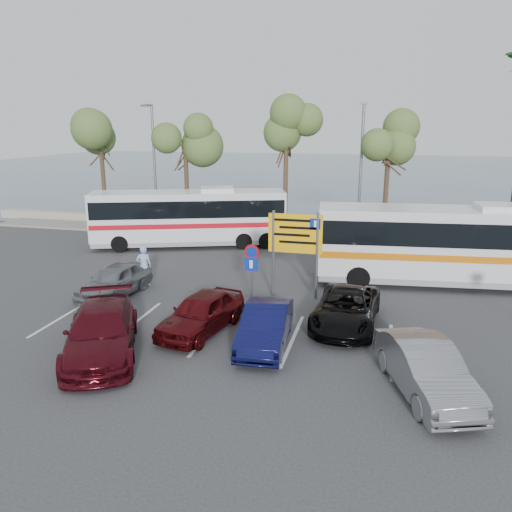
% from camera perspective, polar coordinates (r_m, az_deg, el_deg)
% --- Properties ---
extents(ground, '(120.00, 120.00, 0.00)m').
position_cam_1_polar(ground, '(18.18, -0.55, -7.71)').
color(ground, '#313134').
rests_on(ground, ground).
extents(kerb_strip, '(44.00, 2.40, 0.15)m').
position_cam_1_polar(kerb_strip, '(31.30, 6.00, 2.05)').
color(kerb_strip, gray).
rests_on(kerb_strip, ground).
extents(seawall, '(48.00, 0.80, 0.60)m').
position_cam_1_polar(seawall, '(33.19, 6.52, 3.17)').
color(seawall, gray).
rests_on(seawall, ground).
extents(sea, '(140.00, 140.00, 0.00)m').
position_cam_1_polar(sea, '(76.67, 11.12, 9.39)').
color(sea, '#43536B').
rests_on(sea, ground).
extents(tree_far_left, '(3.20, 3.20, 7.60)m').
position_cam_1_polar(tree_far_left, '(35.34, -17.42, 13.16)').
color(tree_far_left, '#382619').
rests_on(tree_far_left, kerb_strip).
extents(tree_left, '(3.20, 3.20, 7.20)m').
position_cam_1_polar(tree_left, '(32.65, -8.10, 13.02)').
color(tree_left, '#382619').
rests_on(tree_left, kerb_strip).
extents(tree_mid, '(3.20, 3.20, 8.00)m').
position_cam_1_polar(tree_mid, '(30.78, 3.49, 14.24)').
color(tree_mid, '#382619').
rests_on(tree_mid, kerb_strip).
extents(tree_right, '(3.20, 3.20, 7.40)m').
position_cam_1_polar(tree_right, '(30.24, 15.00, 12.84)').
color(tree_right, '#382619').
rests_on(tree_right, kerb_strip).
extents(street_lamp_left, '(0.45, 1.15, 8.01)m').
position_cam_1_polar(street_lamp_left, '(33.09, -11.59, 10.45)').
color(street_lamp_left, slate).
rests_on(street_lamp_left, kerb_strip).
extents(street_lamp_right, '(0.45, 1.15, 8.01)m').
position_cam_1_polar(street_lamp_right, '(29.87, 11.89, 9.99)').
color(street_lamp_right, slate).
rests_on(street_lamp_right, kerb_strip).
extents(direction_sign, '(2.20, 0.12, 3.60)m').
position_cam_1_polar(direction_sign, '(20.22, 4.50, 1.82)').
color(direction_sign, slate).
rests_on(direction_sign, ground).
extents(sign_no_stop, '(0.60, 0.08, 2.35)m').
position_cam_1_polar(sign_no_stop, '(19.99, -0.48, -0.82)').
color(sign_no_stop, slate).
rests_on(sign_no_stop, ground).
extents(sign_parking, '(0.50, 0.07, 2.25)m').
position_cam_1_polar(sign_parking, '(18.45, -0.54, -2.52)').
color(sign_parking, slate).
rests_on(sign_parking, ground).
extents(lane_markings, '(12.02, 4.20, 0.01)m').
position_cam_1_polar(lane_markings, '(17.61, -5.02, -8.53)').
color(lane_markings, silver).
rests_on(lane_markings, ground).
extents(coach_bus_left, '(11.19, 5.98, 3.45)m').
position_cam_1_polar(coach_bus_left, '(29.33, -7.64, 4.17)').
color(coach_bus_left, silver).
rests_on(coach_bus_left, ground).
extents(coach_bus_right, '(12.00, 3.78, 3.68)m').
position_cam_1_polar(coach_bus_right, '(23.55, 21.67, 0.86)').
color(coach_bus_right, silver).
rests_on(coach_bus_right, ground).
extents(car_silver_a, '(1.98, 4.06, 1.34)m').
position_cam_1_polar(car_silver_a, '(21.59, -15.88, -2.72)').
color(car_silver_a, slate).
rests_on(car_silver_a, ground).
extents(car_blue, '(1.70, 4.11, 1.32)m').
position_cam_1_polar(car_blue, '(16.28, 1.11, -7.98)').
color(car_blue, '#0D0F3F').
rests_on(car_blue, ground).
extents(car_maroon, '(4.08, 5.51, 1.48)m').
position_cam_1_polar(car_maroon, '(16.37, -17.25, -8.25)').
color(car_maroon, '#4A0C14').
rests_on(car_maroon, ground).
extents(car_red, '(2.40, 4.28, 1.37)m').
position_cam_1_polar(car_red, '(17.38, -6.27, -6.45)').
color(car_red, '#4D0B0E').
rests_on(car_red, ground).
extents(suv_black, '(2.37, 4.70, 1.28)m').
position_cam_1_polar(suv_black, '(18.08, 10.25, -5.92)').
color(suv_black, black).
rests_on(suv_black, ground).
extents(car_silver_b, '(2.82, 4.48, 1.40)m').
position_cam_1_polar(car_silver_b, '(14.27, 18.82, -12.13)').
color(car_silver_b, gray).
rests_on(car_silver_b, ground).
extents(pedestrian_near, '(0.78, 0.65, 1.82)m').
position_cam_1_polar(pedestrian_near, '(22.57, -12.69, -1.11)').
color(pedestrian_near, '#92A6D4').
rests_on(pedestrian_near, ground).
extents(pedestrian_far, '(0.97, 1.00, 1.62)m').
position_cam_1_polar(pedestrian_far, '(23.53, 20.86, -1.33)').
color(pedestrian_far, '#313349').
rests_on(pedestrian_far, ground).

